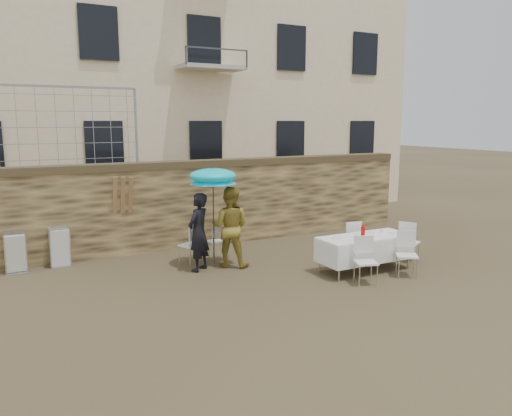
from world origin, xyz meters
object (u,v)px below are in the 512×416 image
banquet_table (365,238)px  couple_chair_left (190,244)px  soda_bottle (363,232)px  table_chair_back (349,240)px  woman_dress (230,227)px  chair_stack_left (15,250)px  table_chair_front_right (407,254)px  table_chair_front_left (366,261)px  man_suit (199,232)px  table_chair_side (409,241)px  chair_stack_right (59,245)px  umbrella (213,179)px  couple_chair_right (218,240)px

banquet_table → couple_chair_left: bearing=145.2°
soda_bottle → table_chair_back: size_ratio=0.27×
woman_dress → chair_stack_left: bearing=14.5°
chair_stack_left → table_chair_front_right: bearing=-30.8°
couple_chair_left → chair_stack_left: 3.81m
table_chair_front_left → man_suit: bearing=158.2°
soda_bottle → table_chair_front_left: size_ratio=0.27×
table_chair_front_right → table_chair_side: (0.90, 0.85, 0.00)m
couple_chair_left → table_chair_front_left: (2.62, -2.98, 0.00)m
table_chair_back → chair_stack_right: size_ratio=1.04×
table_chair_front_right → umbrella: bearing=177.3°
man_suit → soda_bottle: bearing=110.5°
umbrella → soda_bottle: bearing=-36.5°
man_suit → chair_stack_right: (-2.66, 1.91, -0.40)m
table_chair_front_right → table_chair_side: bearing=78.0°
couple_chair_right → banquet_table: 3.38m
couple_chair_left → table_chair_side: (4.62, -2.13, 0.00)m
man_suit → table_chair_front_right: bearing=108.6°
banquet_table → soda_bottle: 0.30m
couple_chair_right → table_chair_side: same height
woman_dress → banquet_table: bearing=-175.9°
banquet_table → couple_chair_right: bearing=138.4°
man_suit → table_chair_front_right: man_suit is taller
woman_dress → table_chair_front_left: (1.87, -2.43, -0.43)m
umbrella → banquet_table: 3.57m
table_chair_back → chair_stack_left: table_chair_back is taller
table_chair_side → chair_stack_left: bearing=38.9°
table_chair_side → woman_dress: bearing=39.8°
couple_chair_right → table_chair_side: (3.92, -2.13, 0.00)m
banquet_table → table_chair_front_right: table_chair_front_right is taller
man_suit → umbrella: 1.21m
couple_chair_right → soda_bottle: soda_bottle is taller
man_suit → chair_stack_left: (-3.56, 1.91, -0.40)m
man_suit → couple_chair_right: man_suit is taller
couple_chair_left → table_chair_back: bearing=132.3°
soda_bottle → chair_stack_left: (-6.58, 3.74, -0.45)m
man_suit → couple_chair_left: size_ratio=1.79×
soda_bottle → table_chair_front_right: soda_bottle is taller
table_chair_back → soda_bottle: bearing=74.7°
table_chair_back → chair_stack_left: 7.52m
woman_dress → umbrella: bearing=22.5°
table_chair_front_left → chair_stack_right: table_chair_front_left is taller
couple_chair_right → table_chair_back: bearing=157.7°
table_chair_front_left → table_chair_side: same height
banquet_table → table_chair_front_right: 0.94m
banquet_table → table_chair_back: (0.20, 0.80, -0.25)m
man_suit → soda_bottle: 3.53m
table_chair_front_left → table_chair_back: bearing=83.8°
table_chair_side → umbrella: bearing=40.3°
umbrella → soda_bottle: size_ratio=8.12×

